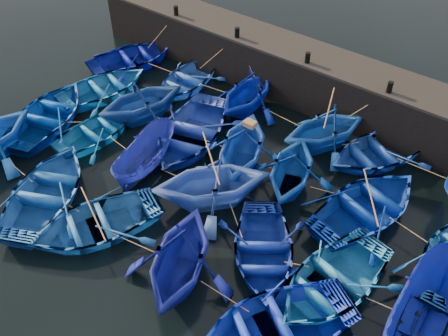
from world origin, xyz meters
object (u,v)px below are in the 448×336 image
Objects in this scene: boat_0 at (133,57)px; wooden_crate at (250,124)px; boat_8 at (190,132)px; boat_13 at (48,115)px.

wooden_crate reaches higher than boat_0.
boat_8 is at bearing -177.59° from wooden_crate.
boat_0 is 7.46m from boat_8.
boat_8 is 1.05× the size of boat_13.
boat_0 is 10.53m from wooden_crate.
boat_0 is at bearing 138.46° from boat_8.
boat_8 is 6.88m from boat_13.
boat_0 is 10.31× the size of wooden_crate.
boat_0 is 0.92× the size of boat_13.
boat_8 is 11.76× the size of wooden_crate.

